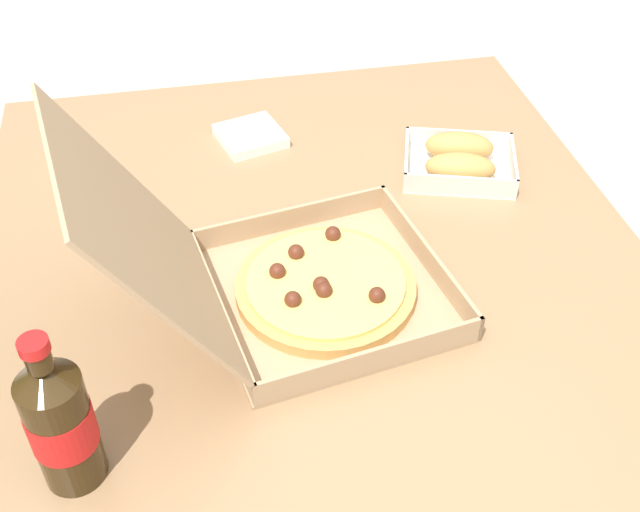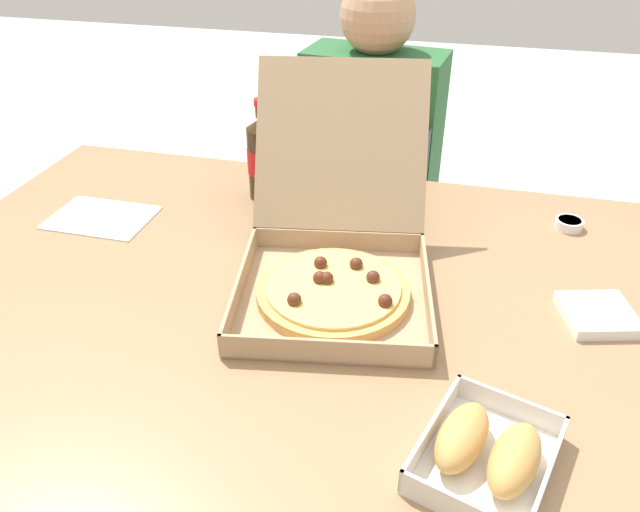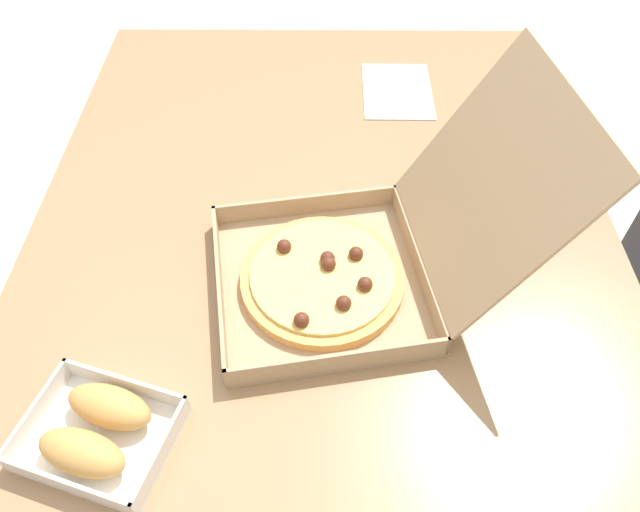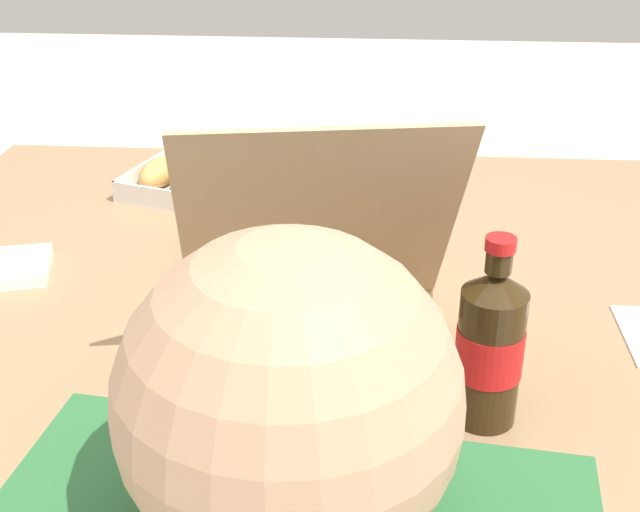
% 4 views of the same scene
% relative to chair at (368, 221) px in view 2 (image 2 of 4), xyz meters
% --- Properties ---
extents(dining_table, '(1.47, 1.03, 0.74)m').
position_rel_chair_xyz_m(dining_table, '(-0.00, -0.75, 0.20)').
color(dining_table, '#997551').
rests_on(dining_table, ground_plane).
extents(chair, '(0.44, 0.44, 0.83)m').
position_rel_chair_xyz_m(chair, '(0.00, 0.00, 0.00)').
color(chair, '#232328').
rests_on(chair, ground_plane).
extents(diner_person, '(0.38, 0.44, 1.15)m').
position_rel_chair_xyz_m(diner_person, '(0.01, 0.06, 0.21)').
color(diner_person, '#333847').
rests_on(diner_person, ground_plane).
extents(pizza_box_open, '(0.40, 0.54, 0.33)m').
position_rel_chair_xyz_m(pizza_box_open, '(0.06, -0.71, 0.31)').
color(pizza_box_open, tan).
rests_on(pizza_box_open, dining_table).
extents(bread_side_box, '(0.20, 0.23, 0.06)m').
position_rel_chair_xyz_m(bread_side_box, '(0.33, -1.04, 0.29)').
color(bread_side_box, white).
rests_on(bread_side_box, dining_table).
extents(cola_bottle, '(0.07, 0.07, 0.22)m').
position_rel_chair_xyz_m(cola_bottle, '(-0.17, -0.40, 0.36)').
color(cola_bottle, '#33230F').
rests_on(cola_bottle, dining_table).
extents(paper_menu, '(0.21, 0.15, 0.00)m').
position_rel_chair_xyz_m(paper_menu, '(-0.48, -0.59, 0.26)').
color(paper_menu, white).
rests_on(paper_menu, dining_table).
extents(napkin_pile, '(0.14, 0.14, 0.02)m').
position_rel_chair_xyz_m(napkin_pile, '(0.50, -0.70, 0.27)').
color(napkin_pile, white).
rests_on(napkin_pile, dining_table).
extents(dipping_sauce_cup, '(0.06, 0.06, 0.02)m').
position_rel_chair_xyz_m(dipping_sauce_cup, '(0.48, -0.39, 0.27)').
color(dipping_sauce_cup, white).
rests_on(dipping_sauce_cup, dining_table).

